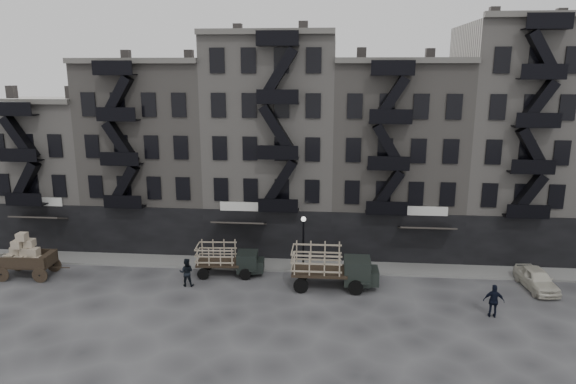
# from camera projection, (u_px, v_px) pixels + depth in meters

# --- Properties ---
(ground) EXTENTS (140.00, 140.00, 0.00)m
(ground) POSITION_uv_depth(u_px,v_px,m) (258.00, 285.00, 35.57)
(ground) COLOR #38383A
(ground) RESTS_ON ground
(sidewalk) EXTENTS (55.00, 2.50, 0.15)m
(sidewalk) POSITION_uv_depth(u_px,v_px,m) (265.00, 264.00, 39.18)
(sidewalk) COLOR slate
(sidewalk) RESTS_ON ground
(building_west) EXTENTS (10.00, 11.35, 13.20)m
(building_west) POSITION_uv_depth(u_px,v_px,m) (50.00, 168.00, 45.47)
(building_west) COLOR gray
(building_west) RESTS_ON ground
(building_midwest) EXTENTS (10.00, 11.35, 16.20)m
(building_midwest) POSITION_uv_depth(u_px,v_px,m) (159.00, 153.00, 44.21)
(building_midwest) COLOR slate
(building_midwest) RESTS_ON ground
(building_center) EXTENTS (10.00, 11.35, 18.20)m
(building_center) POSITION_uv_depth(u_px,v_px,m) (274.00, 143.00, 43.08)
(building_center) COLOR gray
(building_center) RESTS_ON ground
(building_mideast) EXTENTS (10.00, 11.35, 16.20)m
(building_mideast) POSITION_uv_depth(u_px,v_px,m) (394.00, 157.00, 42.42)
(building_mideast) COLOR slate
(building_mideast) RESTS_ON ground
(building_east) EXTENTS (10.00, 11.35, 19.20)m
(building_east) POSITION_uv_depth(u_px,v_px,m) (521.00, 141.00, 41.17)
(building_east) COLOR gray
(building_east) RESTS_ON ground
(lamp_post) EXTENTS (0.36, 0.36, 4.28)m
(lamp_post) POSITION_uv_depth(u_px,v_px,m) (303.00, 236.00, 37.16)
(lamp_post) COLOR black
(lamp_post) RESTS_ON ground
(wagon) EXTENTS (3.95, 2.22, 3.29)m
(wagon) POSITION_uv_depth(u_px,v_px,m) (25.00, 252.00, 36.64)
(wagon) COLOR black
(wagon) RESTS_ON ground
(stake_truck_west) EXTENTS (4.91, 2.27, 2.40)m
(stake_truck_west) POSITION_uv_depth(u_px,v_px,m) (228.00, 257.00, 37.07)
(stake_truck_west) COLOR black
(stake_truck_west) RESTS_ON ground
(stake_truck_east) EXTENTS (5.87, 2.49, 2.93)m
(stake_truck_east) POSITION_uv_depth(u_px,v_px,m) (332.00, 264.00, 34.87)
(stake_truck_east) COLOR black
(stake_truck_east) RESTS_ON ground
(car_east) EXTENTS (2.11, 4.38, 1.44)m
(car_east) POSITION_uv_depth(u_px,v_px,m) (537.00, 279.00, 34.85)
(car_east) COLOR beige
(car_east) RESTS_ON ground
(pedestrian_mid) EXTENTS (1.03, 0.84, 1.98)m
(pedestrian_mid) POSITION_uv_depth(u_px,v_px,m) (187.00, 272.00, 35.28)
(pedestrian_mid) COLOR black
(pedestrian_mid) RESTS_ON ground
(policeman) EXTENTS (1.27, 0.67, 2.07)m
(policeman) POSITION_uv_depth(u_px,v_px,m) (494.00, 301.00, 30.83)
(policeman) COLOR black
(policeman) RESTS_ON ground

